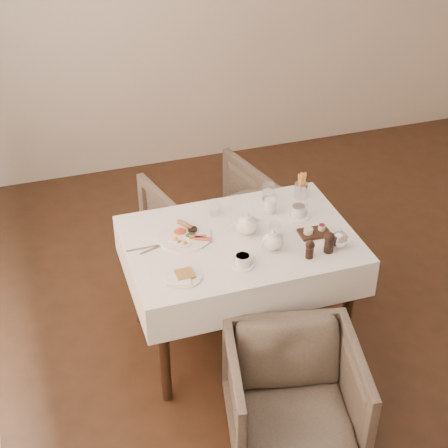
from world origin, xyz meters
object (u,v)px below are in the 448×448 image
at_px(armchair_near, 294,398).
at_px(breakfast_plate, 184,236).
at_px(table, 240,255).
at_px(armchair_far, 211,222).
at_px(teapot_centre, 247,223).

height_order(armchair_near, breakfast_plate, breakfast_plate).
height_order(table, armchair_far, table).
distance_m(table, armchair_far, 0.84).
xyz_separation_m(table, armchair_far, (0.07, 0.79, -0.29)).
bearing_deg(armchair_far, armchair_near, 73.87).
distance_m(armchair_near, breakfast_plate, 1.06).
bearing_deg(breakfast_plate, armchair_far, 56.46).
height_order(breakfast_plate, teapot_centre, teapot_centre).
bearing_deg(armchair_near, teapot_centre, 99.33).
relative_size(armchair_near, armchair_far, 0.89).
distance_m(armchair_far, teapot_centre, 0.90).
relative_size(table, breakfast_plate, 4.29).
height_order(table, teapot_centre, teapot_centre).
relative_size(armchair_near, breakfast_plate, 2.26).
height_order(table, armchair_near, table).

